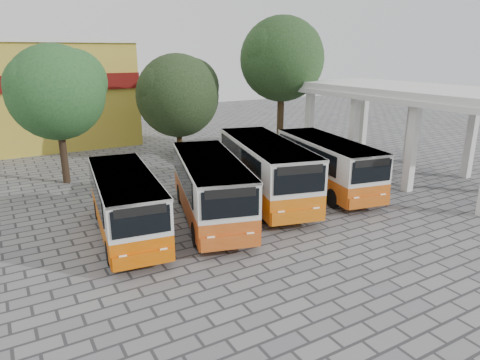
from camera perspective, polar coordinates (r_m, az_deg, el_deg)
ground at (r=18.84m, az=10.36°, el=-6.68°), size 90.00×90.00×0.00m
terminal_shelter at (r=27.86m, az=22.40°, el=10.43°), size 6.80×15.80×5.40m
bus_far_left at (r=18.18m, az=-14.99°, el=-2.68°), size 3.16×7.59×2.65m
bus_centre_left at (r=19.20m, az=-3.95°, el=-0.68°), size 4.48×8.43×2.87m
bus_centre_right at (r=21.71m, az=3.41°, el=1.75°), size 4.59×9.02×3.09m
bus_far_right at (r=23.76m, az=11.55°, el=2.39°), size 3.80×8.19×2.83m
tree_left at (r=26.23m, az=-23.22°, el=11.06°), size 5.54×5.27×7.86m
tree_middle at (r=31.22m, az=-8.22°, el=11.43°), size 6.14×5.85×7.30m
tree_right at (r=32.11m, az=5.71°, el=16.09°), size 6.33×6.03×9.87m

